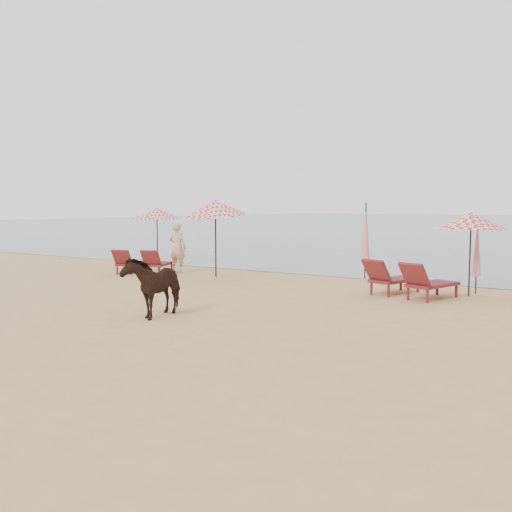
{
  "coord_description": "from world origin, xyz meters",
  "views": [
    {
      "loc": [
        8.22,
        -7.66,
        2.44
      ],
      "look_at": [
        0.0,
        5.0,
        1.1
      ],
      "focal_mm": 40.0,
      "sensor_mm": 36.0,
      "label": 1
    }
  ],
  "objects_px": {
    "umbrella_open_left_a": "(157,214)",
    "umbrella_open_right": "(471,221)",
    "beachgoer_left": "(178,248)",
    "cow": "(154,285)",
    "umbrella_closed_left": "(366,232)",
    "umbrella_open_left_b": "(215,208)",
    "lounger_cluster_right": "(408,279)",
    "umbrella_closed_right": "(477,249)",
    "lounger_cluster_left": "(142,262)"
  },
  "relations": [
    {
      "from": "umbrella_open_left_a",
      "to": "umbrella_open_right",
      "type": "height_order",
      "value": "umbrella_open_left_a"
    },
    {
      "from": "beachgoer_left",
      "to": "cow",
      "type": "bearing_deg",
      "value": 119.26
    },
    {
      "from": "umbrella_closed_left",
      "to": "umbrella_open_left_b",
      "type": "bearing_deg",
      "value": -151.94
    },
    {
      "from": "umbrella_closed_left",
      "to": "beachgoer_left",
      "type": "bearing_deg",
      "value": -161.76
    },
    {
      "from": "umbrella_closed_left",
      "to": "beachgoer_left",
      "type": "distance_m",
      "value": 6.77
    },
    {
      "from": "lounger_cluster_right",
      "to": "umbrella_closed_right",
      "type": "height_order",
      "value": "umbrella_closed_right"
    },
    {
      "from": "lounger_cluster_right",
      "to": "umbrella_open_left_b",
      "type": "relative_size",
      "value": 0.86
    },
    {
      "from": "umbrella_open_left_b",
      "to": "umbrella_closed_right",
      "type": "bearing_deg",
      "value": 30.23
    },
    {
      "from": "umbrella_open_left_a",
      "to": "beachgoer_left",
      "type": "height_order",
      "value": "umbrella_open_left_a"
    },
    {
      "from": "umbrella_closed_right",
      "to": "umbrella_open_right",
      "type": "bearing_deg",
      "value": -96.04
    },
    {
      "from": "umbrella_open_left_b",
      "to": "umbrella_closed_right",
      "type": "relative_size",
      "value": 1.34
    },
    {
      "from": "lounger_cluster_left",
      "to": "cow",
      "type": "xyz_separation_m",
      "value": [
        5.73,
        -5.51,
        0.25
      ]
    },
    {
      "from": "lounger_cluster_left",
      "to": "umbrella_open_left_a",
      "type": "distance_m",
      "value": 3.5
    },
    {
      "from": "umbrella_open_left_a",
      "to": "beachgoer_left",
      "type": "bearing_deg",
      "value": -29.37
    },
    {
      "from": "umbrella_open_right",
      "to": "umbrella_closed_right",
      "type": "xyz_separation_m",
      "value": [
        0.06,
        0.56,
        -0.79
      ]
    },
    {
      "from": "lounger_cluster_left",
      "to": "umbrella_closed_left",
      "type": "relative_size",
      "value": 0.86
    },
    {
      "from": "umbrella_open_left_b",
      "to": "beachgoer_left",
      "type": "relative_size",
      "value": 1.49
    },
    {
      "from": "beachgoer_left",
      "to": "umbrella_closed_right",
      "type": "bearing_deg",
      "value": 175.49
    },
    {
      "from": "umbrella_open_left_b",
      "to": "umbrella_open_right",
      "type": "bearing_deg",
      "value": 26.43
    },
    {
      "from": "cow",
      "to": "umbrella_open_left_a",
      "type": "bearing_deg",
      "value": 121.42
    },
    {
      "from": "lounger_cluster_right",
      "to": "cow",
      "type": "xyz_separation_m",
      "value": [
        -3.89,
        -5.61,
        0.21
      ]
    },
    {
      "from": "umbrella_open_left_b",
      "to": "cow",
      "type": "bearing_deg",
      "value": -40.09
    },
    {
      "from": "umbrella_open_right",
      "to": "beachgoer_left",
      "type": "bearing_deg",
      "value": -159.85
    },
    {
      "from": "lounger_cluster_right",
      "to": "beachgoer_left",
      "type": "distance_m",
      "value": 8.92
    },
    {
      "from": "umbrella_open_left_a",
      "to": "umbrella_closed_right",
      "type": "xyz_separation_m",
      "value": [
        12.69,
        -0.93,
        -0.86
      ]
    },
    {
      "from": "lounger_cluster_right",
      "to": "umbrella_open_right",
      "type": "distance_m",
      "value": 2.29
    },
    {
      "from": "umbrella_open_left_a",
      "to": "umbrella_open_left_b",
      "type": "distance_m",
      "value": 4.73
    },
    {
      "from": "umbrella_open_left_b",
      "to": "beachgoer_left",
      "type": "distance_m",
      "value": 2.43
    },
    {
      "from": "umbrella_open_left_b",
      "to": "beachgoer_left",
      "type": "bearing_deg",
      "value": -163.64
    },
    {
      "from": "umbrella_open_left_a",
      "to": "cow",
      "type": "xyz_separation_m",
      "value": [
        7.39,
        -8.09,
        -1.43
      ]
    },
    {
      "from": "umbrella_open_left_b",
      "to": "umbrella_closed_left",
      "type": "distance_m",
      "value": 5.11
    },
    {
      "from": "umbrella_open_left_b",
      "to": "beachgoer_left",
      "type": "xyz_separation_m",
      "value": [
        -1.94,
        0.27,
        -1.44
      ]
    },
    {
      "from": "cow",
      "to": "umbrella_open_left_b",
      "type": "bearing_deg",
      "value": 104.74
    },
    {
      "from": "umbrella_open_left_a",
      "to": "lounger_cluster_left",
      "type": "bearing_deg",
      "value": -54.02
    },
    {
      "from": "umbrella_closed_left",
      "to": "umbrella_closed_right",
      "type": "relative_size",
      "value": 1.25
    },
    {
      "from": "cow",
      "to": "beachgoer_left",
      "type": "height_order",
      "value": "beachgoer_left"
    },
    {
      "from": "lounger_cluster_left",
      "to": "umbrella_open_left_a",
      "type": "xyz_separation_m",
      "value": [
        -1.66,
        2.58,
        1.68
      ]
    },
    {
      "from": "umbrella_closed_left",
      "to": "cow",
      "type": "xyz_separation_m",
      "value": [
        -1.43,
        -8.66,
        -0.89
      ]
    },
    {
      "from": "lounger_cluster_left",
      "to": "umbrella_closed_left",
      "type": "distance_m",
      "value": 7.9
    },
    {
      "from": "beachgoer_left",
      "to": "umbrella_open_left_a",
      "type": "bearing_deg",
      "value": -40.46
    },
    {
      "from": "umbrella_open_left_b",
      "to": "umbrella_open_left_a",
      "type": "bearing_deg",
      "value": -178.36
    },
    {
      "from": "lounger_cluster_left",
      "to": "umbrella_open_left_a",
      "type": "relative_size",
      "value": 0.93
    },
    {
      "from": "umbrella_open_left_a",
      "to": "cow",
      "type": "relative_size",
      "value": 1.46
    },
    {
      "from": "lounger_cluster_right",
      "to": "umbrella_open_left_a",
      "type": "bearing_deg",
      "value": -175.37
    },
    {
      "from": "lounger_cluster_left",
      "to": "umbrella_open_right",
      "type": "height_order",
      "value": "umbrella_open_right"
    },
    {
      "from": "umbrella_open_left_a",
      "to": "umbrella_closed_right",
      "type": "relative_size",
      "value": 1.15
    },
    {
      "from": "lounger_cluster_left",
      "to": "umbrella_closed_right",
      "type": "distance_m",
      "value": 11.18
    },
    {
      "from": "umbrella_closed_right",
      "to": "lounger_cluster_left",
      "type": "bearing_deg",
      "value": -171.5
    },
    {
      "from": "lounger_cluster_right",
      "to": "umbrella_closed_right",
      "type": "xyz_separation_m",
      "value": [
        1.41,
        1.56,
        0.78
      ]
    },
    {
      "from": "umbrella_open_right",
      "to": "umbrella_closed_left",
      "type": "height_order",
      "value": "umbrella_closed_left"
    }
  ]
}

